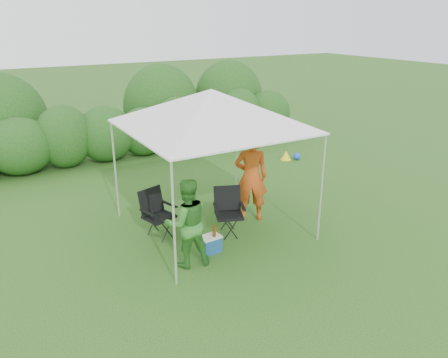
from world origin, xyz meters
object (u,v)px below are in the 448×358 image
chair_right (228,208)px  cooler (210,244)px  woman (187,223)px  canopy (212,109)px  chair_left (156,210)px  man (251,177)px

chair_right → cooler: 0.93m
chair_right → woman: bearing=-129.4°
canopy → cooler: canopy is taller
chair_left → man: man is taller
woman → cooler: bearing=-152.1°
chair_left → woman: bearing=-104.5°
canopy → chair_left: 2.24m
canopy → chair_right: (0.16, -0.36, -1.93)m
chair_left → man: size_ratio=0.50×
canopy → chair_right: size_ratio=3.29×
man → woman: size_ratio=1.20×
man → cooler: (-1.42, -0.82, -0.79)m
canopy → cooler: size_ratio=7.78×
chair_left → man: (2.01, -0.30, 0.41)m
woman → cooler: (0.54, 0.17, -0.63)m
chair_right → woman: woman is taller
man → woman: bearing=54.4°
canopy → chair_left: bearing=167.2°
canopy → woman: size_ratio=1.95×
chair_right → cooler: (-0.69, -0.51, -0.37)m
man → woman: man is taller
canopy → man: size_ratio=1.62×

